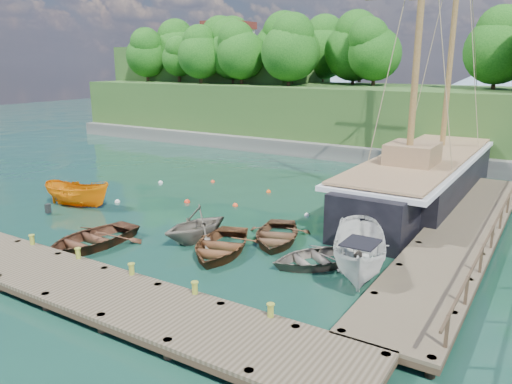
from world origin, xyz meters
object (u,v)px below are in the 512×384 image
at_px(rowboat_0, 91,246).
at_px(schooner, 425,179).
at_px(rowboat_4, 276,242).
at_px(rowboat_1, 196,241).
at_px(cabin_boat_white, 359,276).
at_px(rowboat_3, 316,265).
at_px(rowboat_2, 220,253).
at_px(motorboat_orange, 79,206).

relative_size(rowboat_0, schooner, 0.17).
bearing_deg(rowboat_4, rowboat_1, -171.41).
distance_m(rowboat_1, cabin_boat_white, 8.09).
height_order(rowboat_3, cabin_boat_white, cabin_boat_white).
relative_size(rowboat_2, rowboat_4, 1.08).
distance_m(rowboat_0, rowboat_1, 4.85).
distance_m(rowboat_0, motorboat_orange, 7.22).
xyz_separation_m(cabin_boat_white, schooner, (-0.87, 13.63, 1.17)).
bearing_deg(rowboat_1, cabin_boat_white, 14.92).
xyz_separation_m(rowboat_2, rowboat_4, (1.41, 2.59, 0.00)).
relative_size(rowboat_4, cabin_boat_white, 0.78).
xyz_separation_m(rowboat_1, rowboat_2, (1.91, -0.68, 0.00)).
bearing_deg(rowboat_3, motorboat_orange, -145.36).
bearing_deg(rowboat_3, rowboat_0, -123.32).
height_order(rowboat_1, cabin_boat_white, cabin_boat_white).
xyz_separation_m(rowboat_4, motorboat_orange, (-12.91, -0.95, 0.00)).
relative_size(rowboat_0, rowboat_2, 1.02).
distance_m(rowboat_2, rowboat_4, 2.95).
xyz_separation_m(rowboat_0, rowboat_2, (5.58, 2.48, 0.00)).
xyz_separation_m(rowboat_1, motorboat_orange, (-9.59, 0.95, 0.00)).
distance_m(rowboat_4, motorboat_orange, 12.95).
bearing_deg(rowboat_1, rowboat_2, -6.44).
distance_m(rowboat_1, rowboat_3, 6.13).
relative_size(rowboat_4, motorboat_orange, 0.98).
distance_m(rowboat_1, rowboat_4, 3.83).
bearing_deg(rowboat_1, rowboat_3, 16.87).
relative_size(rowboat_1, rowboat_3, 0.87).
bearing_deg(motorboat_orange, cabin_boat_white, -103.62).
bearing_deg(rowboat_2, schooner, 51.65).
relative_size(rowboat_1, motorboat_orange, 0.80).
xyz_separation_m(rowboat_2, rowboat_3, (4.20, 1.07, 0.00)).
bearing_deg(schooner, rowboat_0, -122.15).
xyz_separation_m(motorboat_orange, cabin_boat_white, (17.68, -0.71, 0.00)).
bearing_deg(schooner, cabin_boat_white, -85.95).
bearing_deg(rowboat_1, rowboat_0, -125.96).
bearing_deg(rowboat_4, rowboat_2, -139.80).
bearing_deg(motorboat_orange, rowboat_3, -103.36).
bearing_deg(rowboat_4, schooner, 50.65).
height_order(rowboat_2, schooner, schooner).
bearing_deg(rowboat_0, rowboat_2, 27.51).
bearing_deg(cabin_boat_white, schooner, 73.68).
relative_size(rowboat_2, motorboat_orange, 1.06).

